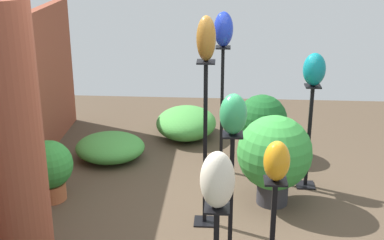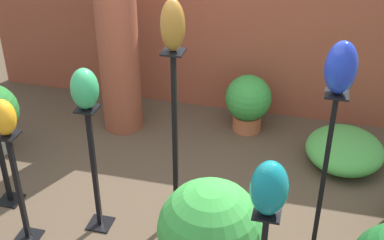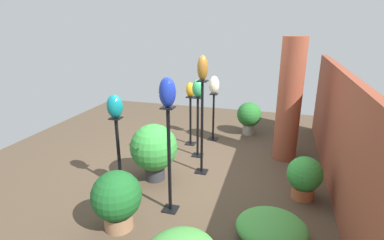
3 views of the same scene
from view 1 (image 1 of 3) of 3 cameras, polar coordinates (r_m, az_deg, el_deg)
The scene contains 17 objects.
ground_plane at distance 5.22m, azimuth 2.87°, elevation -10.99°, with size 8.00×8.00×0.00m, color #4C3D2D.
brick_pillar at distance 4.14m, azimuth -18.32°, elevation -3.30°, with size 0.43×0.43×2.23m, color brown.
pedestal_jade at distance 4.44m, azimuth 4.16°, elevation -9.08°, with size 0.20×0.20×1.16m.
pedestal_teal at distance 5.83m, azimuth 12.32°, elevation -2.25°, with size 0.20×0.20×1.14m.
pedestal_bronze at distance 4.90m, azimuth 1.41°, elevation -3.39°, with size 0.20×0.20×1.59m.
pedestal_cobalt at distance 6.02m, azimuth 3.19°, elevation 0.47°, with size 0.20×0.20×1.47m.
art_vase_jade at distance 4.11m, azimuth 4.43°, elevation 0.63°, with size 0.21×0.21×0.33m, color #2D9356.
art_vase_amber at distance 3.70m, azimuth 9.02°, elevation -4.34°, with size 0.19×0.18×0.29m, color orange.
art_vase_ivory at distance 3.30m, azimuth 2.70°, elevation -6.40°, with size 0.21×0.22×0.37m, color beige.
art_vase_teal at distance 5.59m, azimuth 12.91°, elevation 5.29°, with size 0.22×0.23×0.34m, color #0F727A.
art_vase_bronze at distance 4.59m, azimuth 1.52°, elevation 8.69°, with size 0.18×0.17×0.39m, color brown.
art_vase_cobalt at distance 5.77m, azimuth 3.38°, elevation 9.64°, with size 0.21×0.21×0.38m, color #192D9E.
potted_plant_walkway_edge at distance 6.61m, azimuth 7.46°, elevation -0.22°, with size 0.62×0.62×0.76m.
potted_plant_back_center at distance 5.41m, azimuth 8.78°, elevation -3.69°, with size 0.75×0.75×0.93m.
potted_plant_near_pillar at distance 5.68m, azimuth -15.03°, elevation -4.96°, with size 0.50×0.50×0.64m.
foliage_bed_east at distance 7.19m, azimuth -0.62°, elevation -0.30°, with size 0.96×0.80×0.39m, color #479942.
foliage_bed_west at distance 6.57m, azimuth -8.72°, elevation -2.90°, with size 0.77×0.84×0.31m, color #479942.
Camera 1 is at (-4.48, -0.04, 2.67)m, focal length 50.00 mm.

